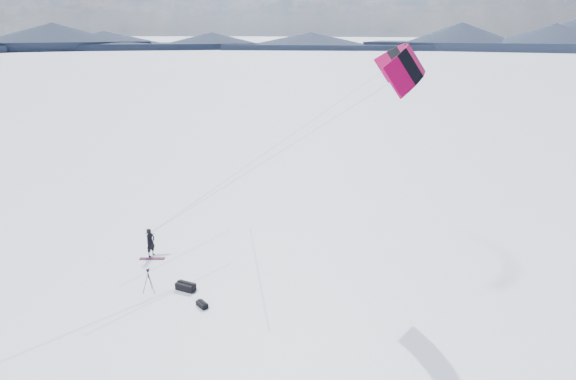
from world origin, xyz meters
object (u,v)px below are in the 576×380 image
at_px(snowboard, 152,259).
at_px(tripod, 148,277).
at_px(snowkiter, 152,256).
at_px(gear_bag_a, 186,286).
at_px(gear_bag_b, 202,304).

xyz_separation_m(snowboard, tripod, (2.18, -2.85, 0.77)).
xyz_separation_m(snowkiter, gear_bag_a, (3.91, -2.31, 0.19)).
bearing_deg(gear_bag_b, snowboard, 176.26).
bearing_deg(gear_bag_b, snowkiter, 175.02).
xyz_separation_m(gear_bag_a, gear_bag_b, (1.56, -0.94, -0.06)).
relative_size(tripod, gear_bag_a, 1.29).
height_order(tripod, gear_bag_b, tripod).
xyz_separation_m(snowkiter, tripod, (2.45, -3.17, 0.78)).
xyz_separation_m(snowboard, gear_bag_a, (3.64, -1.99, 0.17)).
bearing_deg(snowboard, snowkiter, 106.61).
relative_size(snowkiter, gear_bag_a, 1.71).
height_order(snowboard, gear_bag_b, gear_bag_b).
bearing_deg(snowkiter, gear_bag_a, -114.61).
bearing_deg(gear_bag_b, tripod, -155.77).
bearing_deg(snowboard, gear_bag_b, -53.86).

